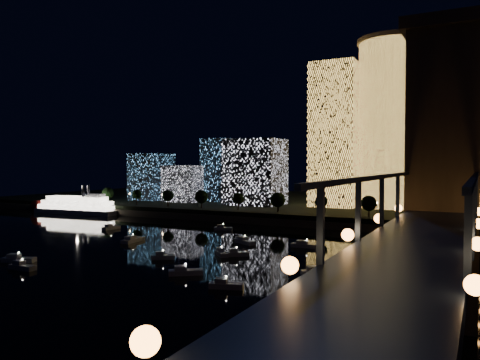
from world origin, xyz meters
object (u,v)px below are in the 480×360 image
Objects in this scene: tower_cylindrical at (392,123)px; tower_rectangular at (336,135)px; truss_bridge at (451,213)px; riverboat at (74,206)px.

tower_cylindrical is 1.15× the size of tower_rectangular.
tower_rectangular is 140.93m from truss_bridge.
truss_bridge is (34.56, -132.65, -30.28)m from tower_cylindrical.
riverboat is (-126.83, -53.40, -36.85)m from tower_rectangular.
tower_rectangular is at bearing -163.31° from tower_cylindrical.
tower_rectangular reaches higher than riverboat.
tower_cylindrical reaches higher than tower_rectangular.
tower_cylindrical is at bearing 16.69° from tower_rectangular.
tower_rectangular is 142.46m from riverboat.
riverboat is (-187.29, 71.49, -12.18)m from truss_bridge.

